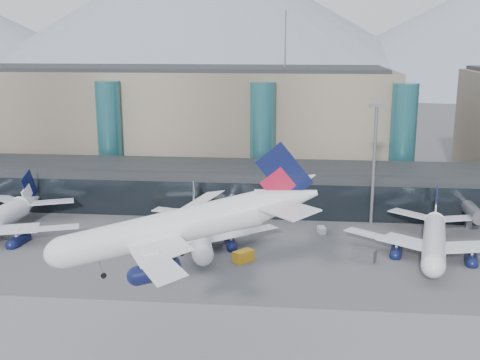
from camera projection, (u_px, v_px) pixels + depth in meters
name	position (u px, v px, depth m)	size (l,w,h in m)	color
ground	(194.00, 320.00, 85.19)	(900.00, 900.00, 0.00)	#515154
concourse	(236.00, 187.00, 139.91)	(170.00, 27.00, 10.00)	black
terminal_main	(161.00, 122.00, 171.09)	(130.00, 30.00, 31.00)	gray
teal_towers	(185.00, 136.00, 154.99)	(116.40, 19.40, 46.00)	#27656D
mountain_ridge	(304.00, 27.00, 440.79)	(910.00, 400.00, 110.00)	gray
lightmast_mid	(374.00, 158.00, 125.43)	(3.00, 1.20, 25.60)	slate
hero_jet	(187.00, 218.00, 71.02)	(34.52, 35.68, 11.49)	white
jet_parked_mid	(197.00, 223.00, 115.92)	(32.17, 33.09, 10.64)	white
jet_parked_right	(435.00, 230.00, 110.84)	(34.19, 35.02, 11.27)	white
veh_a	(60.00, 248.00, 111.42)	(3.05, 1.72, 1.72)	silver
veh_b	(135.00, 226.00, 124.49)	(2.99, 1.84, 1.72)	orange
veh_c	(364.00, 255.00, 107.14)	(3.99, 2.11, 2.22)	#45454A
veh_d	(436.00, 224.00, 125.38)	(3.15, 1.69, 1.80)	silver
veh_g	(322.00, 230.00, 122.34)	(2.32, 1.35, 1.35)	silver
veh_h	(244.00, 256.00, 106.94)	(3.63, 1.91, 2.01)	orange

